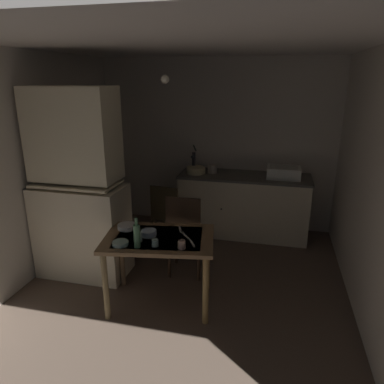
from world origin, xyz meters
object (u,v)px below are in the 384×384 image
Objects in this scene: chair_far_side at (185,235)px; teacup_cream at (182,245)px; mixing_bowl_counter at (196,170)px; hutch_cabinet at (79,192)px; glass_bottle at (137,235)px; dining_table at (159,247)px; serving_bowl_wide at (120,243)px; hand_pump at (194,160)px; chair_by_counter at (168,214)px; sink_basin at (284,172)px.

chair_far_side is 12.90× the size of teacup_cream.
chair_far_side reaches higher than mixing_bowl_counter.
hutch_cabinet is 1.11m from glass_bottle.
dining_table is 4.02× the size of glass_bottle.
teacup_cream is (0.56, 0.06, 0.02)m from serving_bowl_wide.
hand_pump is 2.19m from serving_bowl_wide.
mixing_bowl_counter is at bearing -59.98° from hand_pump.
hutch_cabinet is at bearing 140.77° from serving_bowl_wide.
mixing_bowl_counter is 0.78m from chair_by_counter.
hand_pump is at bearing 59.10° from hutch_cabinet.
sink_basin is 0.51× the size of chair_by_counter.
mixing_bowl_counter reaches higher than dining_table.
serving_bowl_wide is 1.96× the size of teacup_cream.
chair_far_side is 0.82m from teacup_cream.
hutch_cabinet is 27.74× the size of teacup_cream.
glass_bottle reaches higher than dining_table.
glass_bottle is at bearing -121.08° from sink_basin.
chair_far_side reaches higher than chair_by_counter.
dining_table is at bearing 146.33° from teacup_cream.
hand_pump is 1.97m from dining_table.
hand_pump is at bearing 99.21° from chair_far_side.
serving_bowl_wide is (-0.40, -0.82, 0.24)m from chair_far_side.
serving_bowl_wide is (-0.29, -0.24, 0.12)m from dining_table.
chair_by_counter is (-0.41, 0.68, -0.04)m from chair_far_side.
hutch_cabinet is at bearing 146.14° from glass_bottle.
hand_pump reaches higher than teacup_cream.
hand_pump is 5.15× the size of teacup_cream.
chair_by_counter is at bearing 111.73° from teacup_cream.
hutch_cabinet is 2.15× the size of chair_far_side.
teacup_cream reaches higher than dining_table.
serving_bowl_wide is 0.19m from glass_bottle.
teacup_cream is at bearing 6.13° from serving_bowl_wide.
sink_basin is 0.38× the size of dining_table.
chair_by_counter is 11.40× the size of teacup_cream.
hand_pump is 2.16m from teacup_cream.
hand_pump reaches higher than dining_table.
chair_by_counter is at bearing -106.10° from hand_pump.
chair_far_side is at bearing 10.14° from hutch_cabinet.
hand_pump is at bearing 120.02° from mixing_bowl_counter.
sink_basin is 1.13× the size of hand_pump.
dining_table is 7.70× the size of serving_bowl_wide.
hand_pump is 2.63× the size of serving_bowl_wide.
chair_by_counter is (-0.25, -0.57, -0.47)m from mixing_bowl_counter.
hutch_cabinet reaches higher than mixing_bowl_counter.
teacup_cream is at bearing -79.75° from hand_pump.
dining_table is 1.30m from chair_by_counter.
hand_pump is at bearing 85.17° from serving_bowl_wide.
chair_far_side is (0.16, -1.25, -0.42)m from mixing_bowl_counter.
dining_table is 0.59m from chair_far_side.
hand_pump is 0.91m from chair_by_counter.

